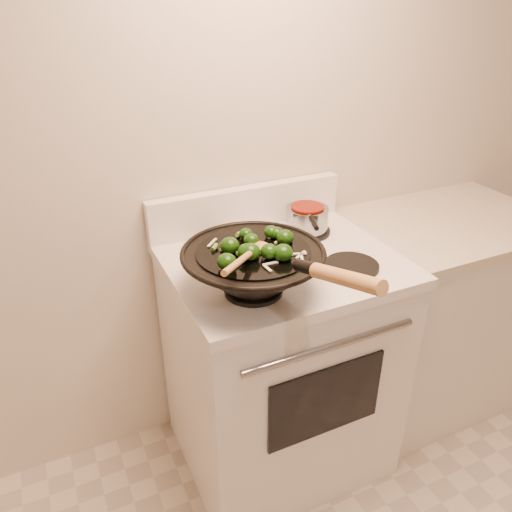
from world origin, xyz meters
name	(u,v)px	position (x,y,z in m)	size (l,w,h in m)	color
stove	(279,361)	(-0.16, 1.17, 0.47)	(0.78, 0.67, 1.08)	white
counter_unit	(431,312)	(0.63, 1.20, 0.46)	(0.88, 0.62, 0.91)	white
wok	(254,268)	(-0.34, 1.01, 1.01)	(0.43, 0.71, 0.27)	black
stirfry	(257,247)	(-0.34, 1.00, 1.08)	(0.27, 0.25, 0.05)	#113508
wooden_spoon	(250,253)	(-0.37, 0.96, 1.09)	(0.24, 0.26, 0.08)	#B77D48
saucepan	(307,218)	(0.02, 1.32, 0.98)	(0.16, 0.25, 0.09)	gray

